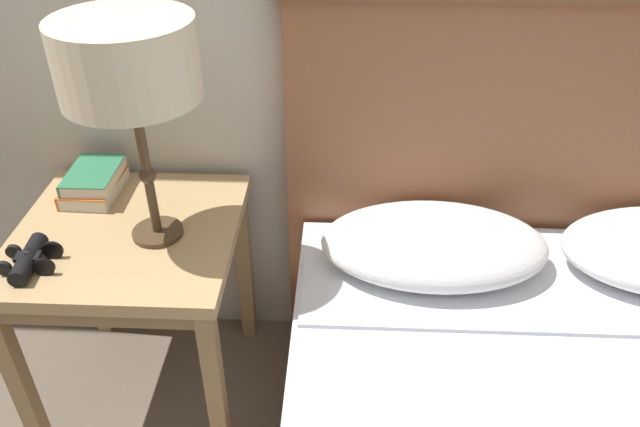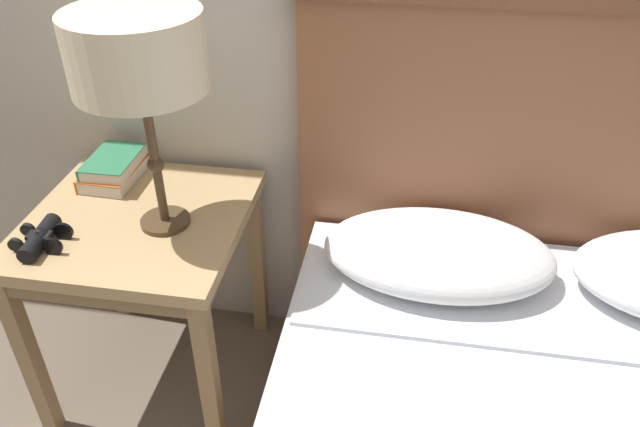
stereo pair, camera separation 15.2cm
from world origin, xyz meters
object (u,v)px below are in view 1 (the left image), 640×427
object	(u,v)px
nightstand	(131,254)
book_on_nightstand	(94,187)
book_stacked_on_top	(93,175)
table_lamp	(127,64)
binoculars_pair	(29,259)

from	to	relation	value
nightstand	book_on_nightstand	distance (m)	0.24
nightstand	book_stacked_on_top	xyz separation A→B (m)	(-0.13, 0.17, 0.14)
table_lamp	book_stacked_on_top	world-z (taller)	table_lamp
table_lamp	book_stacked_on_top	distance (m)	0.50
nightstand	table_lamp	xyz separation A→B (m)	(0.09, -0.02, 0.54)
table_lamp	binoculars_pair	xyz separation A→B (m)	(-0.27, -0.14, -0.44)
nightstand	binoculars_pair	bearing A→B (deg)	-138.15
nightstand	book_stacked_on_top	bearing A→B (deg)	128.20
nightstand	book_stacked_on_top	size ratio (longest dim) A/B	3.16
table_lamp	book_on_nightstand	xyz separation A→B (m)	(-0.23, 0.19, -0.44)
table_lamp	book_stacked_on_top	bearing A→B (deg)	140.11
nightstand	book_on_nightstand	xyz separation A→B (m)	(-0.14, 0.17, 0.10)
table_lamp	book_on_nightstand	bearing A→B (deg)	141.04
book_stacked_on_top	book_on_nightstand	bearing A→B (deg)	-150.03
book_on_nightstand	binoculars_pair	distance (m)	0.33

